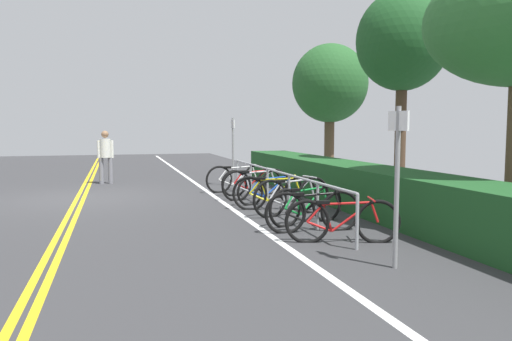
{
  "coord_description": "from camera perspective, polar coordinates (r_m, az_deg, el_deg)",
  "views": [
    {
      "loc": [
        12.79,
        0.86,
        1.76
      ],
      "look_at": [
        3.75,
        3.44,
        0.93
      ],
      "focal_mm": 34.67,
      "sensor_mm": 36.0,
      "label": 1
    }
  ],
  "objects": [
    {
      "name": "bicycle_2",
      "position": [
        11.98,
        -0.01,
        -1.63
      ],
      "size": [
        0.46,
        1.76,
        0.77
      ],
      "color": "black",
      "rests_on": "ground_plane"
    },
    {
      "name": "pedestrian",
      "position": [
        15.9,
        -16.98,
        1.89
      ],
      "size": [
        0.32,
        0.49,
        1.64
      ],
      "color": "slate",
      "rests_on": "ground_plane"
    },
    {
      "name": "hedge_backdrop",
      "position": [
        9.93,
        15.42,
        -2.63
      ],
      "size": [
        16.19,
        1.22,
        0.92
      ],
      "primitive_type": "cube",
      "color": "#1C4C21",
      "rests_on": "ground_plane"
    },
    {
      "name": "bicycle_5",
      "position": [
        9.9,
        4.21,
        -3.01
      ],
      "size": [
        0.56,
        1.78,
        0.79
      ],
      "color": "black",
      "rests_on": "ground_plane"
    },
    {
      "name": "bike_lane_stripe_white",
      "position": [
        13.13,
        -5.32,
        -2.64
      ],
      "size": [
        35.15,
        0.12,
        0.0
      ],
      "primitive_type": "cube",
      "color": "white",
      "rests_on": "ground_plane"
    },
    {
      "name": "sign_post_far",
      "position": [
        6.31,
        15.98,
        -0.01
      ],
      "size": [
        0.36,
        0.08,
        2.01
      ],
      "color": "gray",
      "rests_on": "ground_plane"
    },
    {
      "name": "tree_near_left",
      "position": [
        17.8,
        8.53,
        9.83
      ],
      "size": [
        2.66,
        2.66,
        4.65
      ],
      "color": "brown",
      "rests_on": "ground_plane"
    },
    {
      "name": "ground_plane",
      "position": [
        12.94,
        -19.61,
        -3.15
      ],
      "size": [
        39.06,
        13.78,
        0.05
      ],
      "primitive_type": "cube",
      "color": "#353538"
    },
    {
      "name": "tree_mid",
      "position": [
        13.64,
        16.57,
        14.01
      ],
      "size": [
        2.38,
        2.38,
        5.25
      ],
      "color": "#473323",
      "rests_on": "ground_plane"
    },
    {
      "name": "sign_post_near",
      "position": [
        14.65,
        -2.69,
        3.0
      ],
      "size": [
        0.36,
        0.06,
        2.03
      ],
      "color": "gray",
      "rests_on": "ground_plane"
    },
    {
      "name": "bicycle_6",
      "position": [
        9.03,
        5.86,
        -3.99
      ],
      "size": [
        0.63,
        1.63,
        0.73
      ],
      "color": "black",
      "rests_on": "ground_plane"
    },
    {
      "name": "bicycle_4",
      "position": [
        10.47,
        2.19,
        -2.62
      ],
      "size": [
        0.66,
        1.75,
        0.77
      ],
      "color": "black",
      "rests_on": "ground_plane"
    },
    {
      "name": "centre_line_yellow_outer",
      "position": [
        12.93,
        -19.26,
        -3.03
      ],
      "size": [
        35.15,
        0.1,
        0.0
      ],
      "primitive_type": "cube",
      "color": "gold",
      "rests_on": "ground_plane"
    },
    {
      "name": "bicycle_7",
      "position": [
        8.36,
        6.61,
        -4.71
      ],
      "size": [
        0.46,
        1.69,
        0.74
      ],
      "color": "black",
      "rests_on": "ground_plane"
    },
    {
      "name": "centre_line_yellow_inner",
      "position": [
        12.94,
        -19.97,
        -3.04
      ],
      "size": [
        35.15,
        0.1,
        0.0
      ],
      "primitive_type": "cube",
      "color": "gold",
      "rests_on": "ground_plane"
    },
    {
      "name": "bicycle_0",
      "position": [
        13.42,
        -2.12,
        -0.91
      ],
      "size": [
        0.48,
        1.83,
        0.77
      ],
      "color": "black",
      "rests_on": "ground_plane"
    },
    {
      "name": "bicycle_1",
      "position": [
        12.74,
        -0.49,
        -1.36
      ],
      "size": [
        0.46,
        1.65,
        0.71
      ],
      "color": "black",
      "rests_on": "ground_plane"
    },
    {
      "name": "bicycle_8",
      "position": [
        7.65,
        9.93,
        -5.76
      ],
      "size": [
        0.63,
        1.71,
        0.71
      ],
      "color": "black",
      "rests_on": "ground_plane"
    },
    {
      "name": "bicycle_3",
      "position": [
        11.34,
        1.7,
        -2.21
      ],
      "size": [
        0.54,
        1.71,
        0.69
      ],
      "color": "black",
      "rests_on": "ground_plane"
    },
    {
      "name": "bike_rack",
      "position": [
        10.49,
        2.51,
        -1.17
      ],
      "size": [
        7.24,
        0.05,
        0.83
      ],
      "color": "#9EA0A5",
      "rests_on": "ground_plane"
    }
  ]
}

